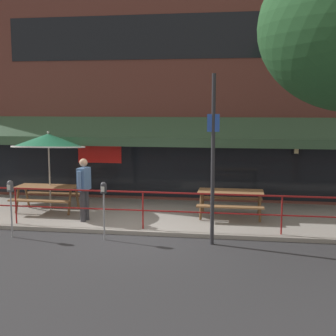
{
  "coord_description": "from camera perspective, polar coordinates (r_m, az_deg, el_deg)",
  "views": [
    {
      "loc": [
        2.43,
        -11.1,
        3.26
      ],
      "look_at": [
        0.44,
        1.6,
        1.5
      ],
      "focal_mm": 50.0,
      "sensor_mm": 36.0,
      "label": 1
    }
  ],
  "objects": [
    {
      "name": "street_sign_pole",
      "position": [
        10.74,
        5.5,
        1.17
      ],
      "size": [
        0.28,
        0.09,
        3.94
      ],
      "color": "#2D2D33",
      "rests_on": "ground"
    },
    {
      "name": "patio_railing",
      "position": [
        11.91,
        -3.09,
        -4.14
      ],
      "size": [
        13.84,
        0.04,
        0.97
      ],
      "color": "maroon",
      "rests_on": "patio_deck"
    },
    {
      "name": "parking_meter_near",
      "position": [
        12.04,
        -18.67,
        -2.72
      ],
      "size": [
        0.15,
        0.16,
        1.42
      ],
      "color": "gray",
      "rests_on": "ground"
    },
    {
      "name": "picnic_table_centre",
      "position": [
        13.16,
        7.63,
        -3.46
      ],
      "size": [
        1.8,
        1.42,
        0.76
      ],
      "color": "brown",
      "rests_on": "patio_deck"
    },
    {
      "name": "pedestrian_walking",
      "position": [
        12.86,
        -10.2,
        -2.19
      ],
      "size": [
        0.29,
        0.62,
        1.71
      ],
      "color": "#333338",
      "rests_on": "patio_deck"
    },
    {
      "name": "ground_plane",
      "position": [
        11.82,
        -3.36,
        -8.23
      ],
      "size": [
        120.0,
        120.0,
        0.0
      ],
      "primitive_type": "plane",
      "color": "#2D2D30"
    },
    {
      "name": "patio_umbrella_left",
      "position": [
        14.25,
        -14.38,
        3.21
      ],
      "size": [
        2.14,
        2.14,
        2.38
      ],
      "color": "#B7B2A8",
      "rests_on": "patio_deck"
    },
    {
      "name": "restaurant_building",
      "position": [
        15.52,
        -0.13,
        9.84
      ],
      "size": [
        15.0,
        1.6,
        7.68
      ],
      "color": "brown",
      "rests_on": "ground"
    },
    {
      "name": "patio_deck",
      "position": [
        13.7,
        -1.59,
        -5.75
      ],
      "size": [
        15.0,
        4.0,
        0.1
      ],
      "primitive_type": "cube",
      "color": "gray",
      "rests_on": "ground"
    },
    {
      "name": "parking_meter_far",
      "position": [
        11.28,
        -7.85,
        -3.07
      ],
      "size": [
        0.15,
        0.16,
        1.42
      ],
      "color": "gray",
      "rests_on": "ground"
    },
    {
      "name": "picnic_table_left",
      "position": [
        14.26,
        -14.49,
        -2.77
      ],
      "size": [
        1.8,
        1.42,
        0.76
      ],
      "color": "brown",
      "rests_on": "patio_deck"
    }
  ]
}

